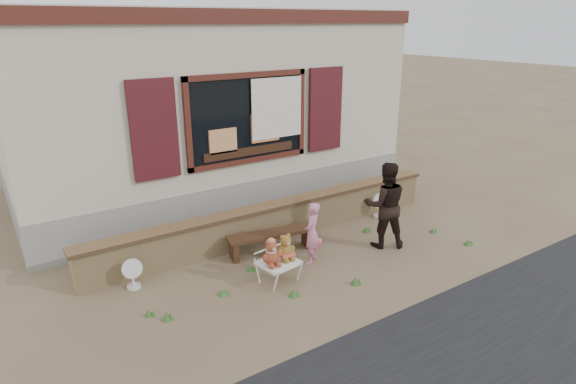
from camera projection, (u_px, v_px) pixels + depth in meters
ground at (307, 258)px, 8.13m from camera, size 80.00×80.00×0.00m
shopfront at (195, 103)px, 10.99m from camera, size 8.04×5.13×4.00m
brick_wall at (276, 220)px, 8.80m from camera, size 7.10×0.36×0.67m
bench at (272, 238)px, 8.20m from camera, size 1.57×0.59×0.39m
folding_chair at (278, 263)px, 7.28m from camera, size 0.62×0.57×0.34m
teddy_bear_left at (271, 252)px, 7.11m from camera, size 0.34×0.30×0.42m
teddy_bear_right at (285, 246)px, 7.29m from camera, size 0.34×0.31×0.42m
child at (312, 233)px, 7.82m from camera, size 0.45×0.42×1.04m
adult at (385, 205)px, 8.32m from camera, size 0.94×0.88×1.54m
fan_left at (132, 273)px, 7.13m from camera, size 0.31×0.21×0.49m
fan_right at (379, 205)px, 9.73m from camera, size 0.34×0.22×0.52m
grass_tufts at (315, 270)px, 7.61m from camera, size 5.59×1.56×0.13m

